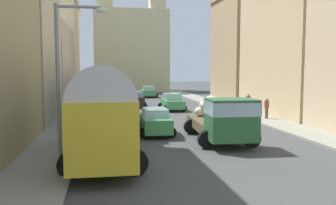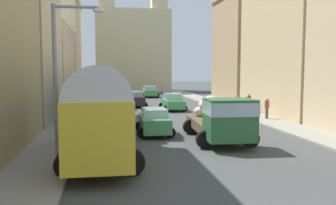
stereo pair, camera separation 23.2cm
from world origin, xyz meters
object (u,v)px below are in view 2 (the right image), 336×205
streetlamp_near (63,71)px  pedestrian_4 (249,102)px  pedestrian_3 (267,107)px  car_0 (173,102)px  parked_bus_1 (104,90)px  parked_bus_2 (105,85)px  cargo_truck_0 (221,119)px  car_3 (135,99)px  car_2 (154,121)px  car_1 (150,92)px  parked_bus_0 (102,108)px

streetlamp_near → pedestrian_4: bearing=48.0°
pedestrian_3 → car_0: bearing=126.4°
parked_bus_1 → parked_bus_2: size_ratio=0.98×
cargo_truck_0 → streetlamp_near: streetlamp_near is taller
car_0 → pedestrian_3: (5.84, -7.94, 0.19)m
streetlamp_near → pedestrian_3: bearing=39.9°
parked_bus_2 → streetlamp_near: (-1.48, -25.20, 1.62)m
cargo_truck_0 → car_3: 19.69m
car_0 → car_2: bearing=-105.4°
pedestrian_4 → parked_bus_1: bearing=-170.4°
parked_bus_1 → car_2: (2.96, -6.17, -1.55)m
parked_bus_1 → pedestrian_3: (12.18, -1.81, -1.36)m
streetlamp_near → cargo_truck_0: bearing=27.1°
pedestrian_3 → parked_bus_1: bearing=171.5°
car_2 → car_3: bearing=89.7°
parked_bus_1 → pedestrian_4: 12.57m
car_3 → cargo_truck_0: bearing=-81.0°
car_0 → streetlamp_near: bearing=-111.9°
car_1 → streetlamp_near: size_ratio=0.62×
car_3 → parked_bus_0: bearing=-98.1°
parked_bus_1 → car_1: (6.05, 22.18, -1.56)m
pedestrian_4 → streetlamp_near: 20.80m
car_1 → parked_bus_1: bearing=-105.3°
car_0 → car_3: (-3.31, 3.94, -0.00)m
parked_bus_2 → cargo_truck_0: parked_bus_2 is taller
cargo_truck_0 → car_3: size_ratio=1.58×
car_0 → car_1: 16.06m
parked_bus_1 → car_3: parked_bus_1 is taller
parked_bus_1 → parked_bus_2: parked_bus_1 is taller
parked_bus_0 → streetlamp_near: 2.63m
parked_bus_0 → parked_bus_2: parked_bus_0 is taller
parked_bus_2 → pedestrian_4: 15.84m
car_1 → pedestrian_3: (6.13, -23.99, 0.20)m
car_2 → streetlamp_near: size_ratio=0.65×
parked_bus_0 → car_3: bearing=81.9°
car_3 → car_1: bearing=76.0°
parked_bus_2 → car_0: size_ratio=2.05×
parked_bus_1 → car_0: parked_bus_1 is taller
parked_bus_1 → car_1: size_ratio=2.17×
cargo_truck_0 → car_2: cargo_truck_0 is taller
streetlamp_near → parked_bus_0: bearing=47.6°
cargo_truck_0 → car_0: size_ratio=1.60×
car_2 → streetlamp_near: streetlamp_near is taller
parked_bus_2 → pedestrian_3: bearing=-48.5°
car_0 → car_1: (-0.29, 16.06, -0.02)m
car_3 → parked_bus_1: bearing=-106.7°
cargo_truck_0 → car_1: (-0.05, 31.56, -0.50)m
parked_bus_2 → car_1: 11.96m
parked_bus_1 → car_2: size_ratio=2.10×
parked_bus_1 → parked_bus_2: bearing=90.0°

